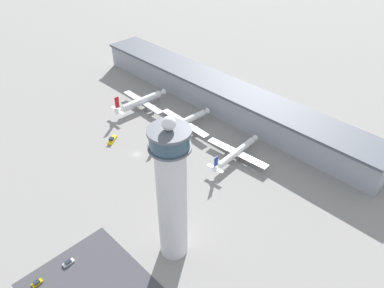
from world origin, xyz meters
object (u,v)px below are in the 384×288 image
Objects in this scene: service_truck_fuel at (165,119)px; car_green_van at (37,283)px; service_truck_catering at (112,140)px; control_tower at (172,193)px; airplane_gate_alpha at (142,101)px; airplane_gate_bravo at (183,122)px; service_truck_baggage at (175,157)px; car_silver_sedan at (68,263)px; airplane_gate_charlie at (236,153)px.

service_truck_fuel is 1.61× the size of car_green_van.
service_truck_catering is 2.06× the size of car_green_van.
control_tower is 119.19m from airplane_gate_alpha.
airplane_gate_bravo is 29.49m from service_truck_baggage.
airplane_gate_alpha reaches higher than service_truck_baggage.
airplane_gate_alpha is 22.92m from service_truck_fuel.
car_green_van is (37.53, -111.21, -3.99)m from airplane_gate_bravo.
control_tower is 52.13m from car_silver_sedan.
control_tower is 1.66× the size of airplane_gate_alpha.
airplane_gate_charlie reaches higher than service_truck_fuel.
airplane_gate_charlie is 9.21× the size of car_green_van.
airplane_gate_bravo is (36.81, 2.32, -0.35)m from airplane_gate_alpha.
service_truck_catering reaches higher than car_silver_sedan.
control_tower is 1.69× the size of airplane_gate_charlie.
service_truck_catering is at bearing -147.84° from airplane_gate_charlie.
service_truck_baggage is 1.42× the size of car_silver_sedan.
service_truck_catering is 1.28× the size of service_truck_fuel.
airplane_gate_alpha is 0.94× the size of airplane_gate_bravo.
airplane_gate_alpha is 8.51× the size of car_silver_sedan.
car_silver_sedan is (-3.29, -98.18, -3.55)m from airplane_gate_charlie.
airplane_gate_bravo is at bearing 179.90° from airplane_gate_charlie.
airplane_gate_bravo reaches higher than service_truck_baggage.
control_tower is 67.19m from service_truck_baggage.
car_green_van is (19.63, -88.07, -0.33)m from service_truck_baggage.
airplane_gate_charlie is at bearing 88.08° from car_silver_sedan.
control_tower is 102.53m from service_truck_fuel.
car_green_van is at bearing -71.35° from airplane_gate_bravo.
airplane_gate_bravo is 105.31m from car_silver_sedan.
airplane_gate_charlie reaches higher than car_green_van.
airplane_gate_charlie is 8.35× the size of car_silver_sedan.
airplane_gate_alpha is 1.02× the size of airplane_gate_charlie.
service_truck_fuel reaches higher than car_green_van.
car_green_van is 12.96m from car_silver_sedan.
airplane_gate_alpha is at bearing 127.83° from car_silver_sedan.
airplane_gate_charlie reaches higher than service_truck_baggage.
service_truck_fuel is 1.03× the size of service_truck_baggage.
service_truck_baggage reaches higher than car_green_van.
service_truck_catering is 1.87× the size of car_silver_sedan.
service_truck_fuel is at bearing 81.99° from service_truck_catering.
car_green_van is (51.74, -109.16, -0.53)m from service_truck_fuel.
airplane_gate_bravo is at bearing 3.61° from airplane_gate_alpha.
control_tower reaches higher than car_silver_sedan.
service_truck_catering is 40.00m from service_truck_baggage.
service_truck_baggage is (32.11, -21.09, -0.19)m from service_truck_fuel.
control_tower is 9.90× the size of service_truck_baggage.
service_truck_baggage is at bearing -20.83° from airplane_gate_alpha.
service_truck_catering is at bearing -98.01° from service_truck_fuel.
airplane_gate_alpha is 5.81× the size of service_truck_fuel.
airplane_gate_bravo is 9.03× the size of car_silver_sedan.
service_truck_fuel is at bearing 0.68° from airplane_gate_alpha.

